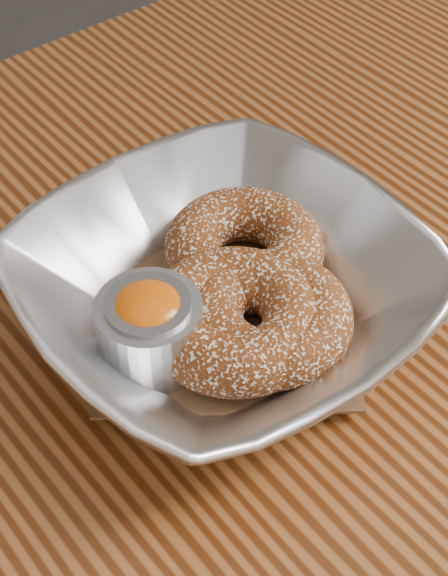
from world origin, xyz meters
TOP-DOWN VIEW (x-y plane):
  - table at (0.00, 0.00)m, footprint 1.20×0.80m
  - serving_bowl at (-0.10, 0.07)m, footprint 0.22×0.22m
  - parchment at (-0.10, 0.07)m, footprint 0.20×0.20m
  - donut_back at (-0.07, 0.09)m, footprint 0.12×0.12m
  - donut_front at (-0.09, 0.04)m, footprint 0.13×0.13m
  - donut_extra at (-0.11, 0.05)m, footprint 0.13×0.13m
  - ramekin at (-0.15, 0.07)m, footprint 0.06×0.06m

SIDE VIEW (x-z plane):
  - table at x=0.00m, z-range 0.28..1.03m
  - parchment at x=-0.10m, z-range 0.76..0.76m
  - donut_front at x=-0.09m, z-range 0.76..0.79m
  - donut_back at x=-0.07m, z-range 0.76..0.79m
  - serving_bowl at x=-0.10m, z-range 0.75..0.81m
  - donut_extra at x=-0.11m, z-range 0.76..0.80m
  - ramekin at x=-0.15m, z-range 0.76..0.81m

